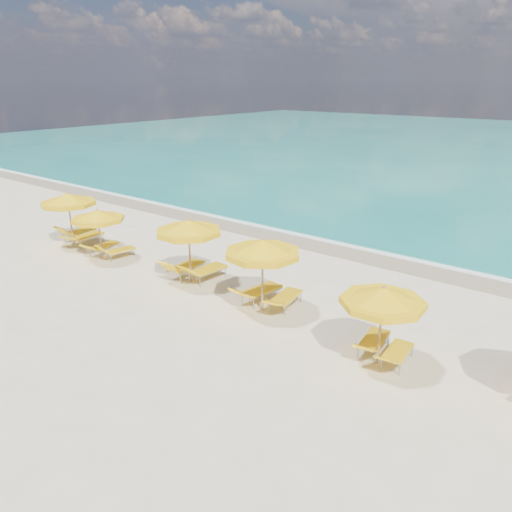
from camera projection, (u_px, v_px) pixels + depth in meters
The scene contains 19 objects.
ground_plane at pixel (229, 301), 17.08m from camera, with size 120.00×120.00×0.00m, color beige.
wet_sand_band at pixel (336, 246), 22.56m from camera, with size 120.00×2.60×0.01m, color tan.
foam_line at pixel (345, 242), 23.15m from camera, with size 120.00×1.20×0.03m, color white.
whitecap_near at pixel (329, 193), 33.16m from camera, with size 14.00×0.36×0.05m, color white.
umbrella_0 at pixel (68, 200), 22.13m from camera, with size 2.46×2.46×2.45m.
umbrella_1 at pixel (98, 216), 20.43m from camera, with size 2.83×2.83×2.18m.
umbrella_2 at pixel (189, 228), 18.00m from camera, with size 3.19×3.19×2.45m.
umbrella_3 at pixel (263, 249), 15.69m from camera, with size 2.96×2.96×2.49m.
umbrella_4 at pixel (383, 297), 12.69m from camera, with size 2.82×2.82×2.25m.
lounger_0_left at pixel (79, 235), 23.44m from camera, with size 0.80×1.95×0.90m.
lounger_0_right at pixel (87, 240), 22.73m from camera, with size 0.89×2.09×0.74m.
lounger_1_left at pixel (104, 249), 21.52m from camera, with size 0.81×1.84×0.71m.
lounger_1_right at pixel (119, 253), 21.06m from camera, with size 0.81×1.66×0.75m.
lounger_2_left at pixel (185, 271), 19.05m from camera, with size 0.79×1.99×0.94m.
lounger_2_right at pixel (207, 274), 18.73m from camera, with size 0.79×2.01×0.88m.
lounger_3_left at pixel (260, 295), 16.96m from camera, with size 0.92×2.05×0.77m.
lounger_3_right at pixel (285, 301), 16.48m from camera, with size 0.90×1.97×0.68m.
lounger_4_left at pixel (373, 345), 13.82m from camera, with size 0.84×1.85×0.69m.
lounger_4_right at pixel (396, 357), 13.24m from camera, with size 0.70×1.73×0.67m.
Camera 1 is at (10.34, -11.67, 7.19)m, focal length 35.00 mm.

